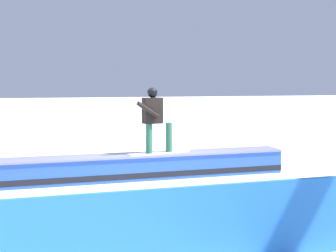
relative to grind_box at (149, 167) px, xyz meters
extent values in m
plane|color=white|center=(0.00, 0.00, -0.25)|extent=(120.00, 120.00, 0.00)
cube|color=blue|center=(0.00, 0.00, 0.01)|extent=(6.14, 0.75, 0.50)
cube|color=black|center=(0.00, 0.00, -0.12)|extent=(6.15, 0.76, 0.12)
cube|color=#8788A1|center=(0.00, 0.00, 0.28)|extent=(6.14, 0.81, 0.04)
cube|color=silver|center=(-0.23, 0.01, 0.30)|extent=(1.43, 0.50, 0.01)
cylinder|color=#2F6C4E|center=(0.01, 0.05, 0.63)|extent=(0.16, 0.16, 0.64)
cylinder|color=#2F6C4E|center=(-0.46, -0.04, 0.63)|extent=(0.16, 0.16, 0.64)
cube|color=black|center=(-0.07, 0.03, 1.23)|extent=(0.44, 0.31, 0.55)
sphere|color=black|center=(-0.07, 0.03, 1.62)|extent=(0.22, 0.22, 0.22)
cylinder|color=black|center=(0.08, 0.23, 1.26)|extent=(0.52, 0.18, 0.37)
cylinder|color=black|center=(-0.14, -0.15, 1.26)|extent=(0.12, 0.11, 0.55)
cube|color=#2B7DE0|center=(0.00, 4.52, 0.22)|extent=(12.59, 0.41, 0.93)
camera|label=1|loc=(2.31, 8.65, 1.77)|focal=44.69mm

